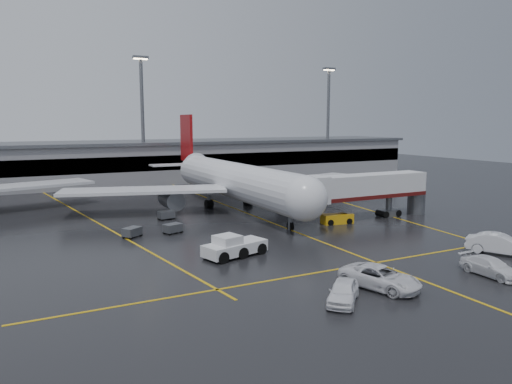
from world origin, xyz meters
name	(u,v)px	position (x,y,z in m)	size (l,w,h in m)	color
ground	(263,219)	(0.00, 0.00, 0.00)	(220.00, 220.00, 0.00)	black
apron_line_centre	(263,219)	(0.00, 0.00, 0.01)	(0.25, 90.00, 0.02)	gold
apron_line_stop	(376,263)	(0.00, -22.00, 0.01)	(60.00, 0.25, 0.02)	gold
apron_line_left	(92,219)	(-20.00, 10.00, 0.01)	(0.25, 70.00, 0.02)	gold
apron_line_right	(330,199)	(18.00, 10.00, 0.01)	(0.25, 70.00, 0.02)	gold
terminal	(160,160)	(0.00, 47.93, 4.32)	(122.00, 19.00, 8.60)	gray
light_mast_mid	(142,113)	(-5.00, 42.00, 14.47)	(3.00, 1.20, 25.45)	#595B60
light_mast_right	(328,114)	(40.00, 42.00, 14.47)	(3.00, 1.20, 25.45)	#595B60
main_airliner	(232,180)	(0.00, 9.70, 4.21)	(48.80, 45.60, 14.10)	silver
jet_bridge	(365,189)	(11.87, -6.00, 3.93)	(19.90, 3.40, 6.05)	silver
pushback_tractor	(233,247)	(-10.65, -14.28, 0.89)	(6.69, 4.09, 2.23)	silver
belt_loader	(337,219)	(7.10, -6.53, 0.61)	(4.11, 2.31, 2.48)	gold
service_van_a	(380,277)	(-4.30, -27.37, 0.87)	(2.90, 6.28, 1.75)	silver
service_van_b	(491,267)	(5.94, -29.18, 0.76)	(2.12, 5.22, 1.52)	silver
service_van_c	(500,244)	(12.53, -25.12, 0.98)	(2.08, 5.96, 1.97)	silver
service_van_d	(343,292)	(-8.60, -28.45, 0.79)	(1.87, 4.66, 1.59)	white
baggage_cart_a	(173,228)	(-12.91, -2.43, 0.63)	(2.33, 1.92, 1.12)	#595B60
baggage_cart_b	(132,232)	(-17.47, -2.23, 0.63)	(2.38, 2.24, 1.12)	#595B60
baggage_cart_c	(166,215)	(-11.28, 5.61, 0.63)	(2.18, 1.61, 1.12)	#595B60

